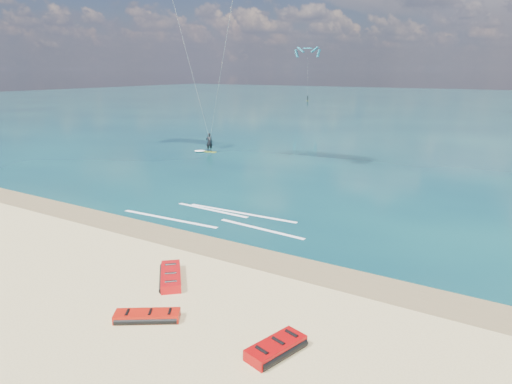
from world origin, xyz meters
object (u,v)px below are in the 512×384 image
(packed_kite_left, at_px, (147,320))
(packed_kite_right, at_px, (276,353))
(packed_kite_mid, at_px, (171,280))
(kitesurfer_main, at_px, (205,48))

(packed_kite_left, xyz_separation_m, packed_kite_right, (4.75, 0.66, 0.00))
(packed_kite_mid, distance_m, kitesurfer_main, 27.18)
(kitesurfer_main, bearing_deg, packed_kite_left, -65.25)
(kitesurfer_main, bearing_deg, packed_kite_right, -57.09)
(packed_kite_right, bearing_deg, packed_kite_left, 113.54)
(packed_kite_mid, relative_size, packed_kite_right, 1.24)
(packed_kite_left, relative_size, packed_kite_mid, 0.88)
(packed_kite_left, relative_size, packed_kite_right, 1.10)
(packed_kite_right, relative_size, kitesurfer_main, 0.11)
(packed_kite_left, height_order, packed_kite_right, packed_kite_right)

